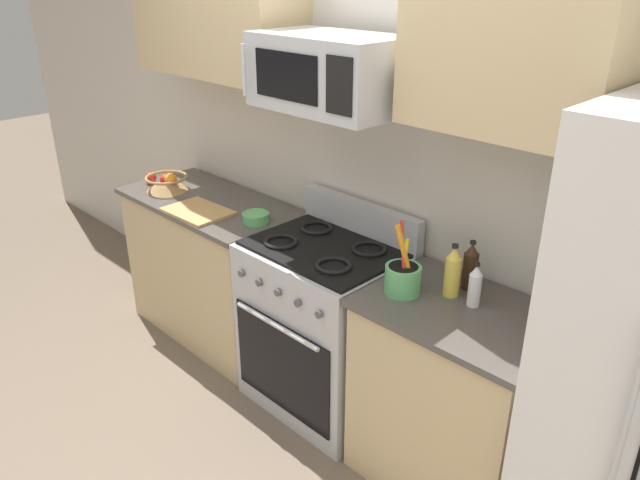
% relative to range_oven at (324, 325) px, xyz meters
% --- Properties ---
extents(ground_plane, '(16.00, 16.00, 0.00)m').
position_rel_range_oven_xyz_m(ground_plane, '(0.00, -0.66, -0.47)').
color(ground_plane, '#6B5B4C').
extents(wall_back, '(8.00, 0.10, 2.60)m').
position_rel_range_oven_xyz_m(wall_back, '(0.00, 0.37, 0.83)').
color(wall_back, beige).
rests_on(wall_back, ground).
extents(counter_left, '(1.17, 0.59, 0.91)m').
position_rel_range_oven_xyz_m(counter_left, '(-0.97, -0.00, -0.02)').
color(counter_left, tan).
rests_on(counter_left, ground).
extents(range_oven, '(0.76, 0.64, 1.09)m').
position_rel_range_oven_xyz_m(range_oven, '(0.00, 0.00, 0.00)').
color(range_oven, '#B2B5BA').
rests_on(range_oven, ground).
extents(counter_right, '(0.81, 0.59, 0.91)m').
position_rel_range_oven_xyz_m(counter_right, '(0.79, -0.00, -0.02)').
color(counter_right, tan).
rests_on(counter_right, ground).
extents(microwave, '(0.69, 0.44, 0.32)m').
position_rel_range_oven_xyz_m(microwave, '(-0.00, 0.03, 1.29)').
color(microwave, '#B2B5BA').
extents(upper_cabinets_left, '(1.16, 0.34, 0.67)m').
position_rel_range_oven_xyz_m(upper_cabinets_left, '(-0.98, 0.15, 1.48)').
color(upper_cabinets_left, tan).
extents(upper_cabinets_right, '(0.80, 0.34, 0.67)m').
position_rel_range_oven_xyz_m(upper_cabinets_right, '(0.80, 0.15, 1.48)').
color(upper_cabinets_right, tan).
extents(utensil_crock, '(0.15, 0.15, 0.34)m').
position_rel_range_oven_xyz_m(utensil_crock, '(0.53, -0.07, 0.51)').
color(utensil_crock, '#59AD66').
rests_on(utensil_crock, counter_right).
extents(fruit_basket, '(0.26, 0.26, 0.11)m').
position_rel_range_oven_xyz_m(fruit_basket, '(-1.29, -0.08, 0.49)').
color(fruit_basket, '#9E7A4C').
rests_on(fruit_basket, counter_left).
extents(apple_loose, '(0.07, 0.07, 0.07)m').
position_rel_range_oven_xyz_m(apple_loose, '(-1.48, -0.09, 0.47)').
color(apple_loose, red).
rests_on(apple_loose, counter_left).
extents(cutting_board, '(0.38, 0.28, 0.02)m').
position_rel_range_oven_xyz_m(cutting_board, '(-0.85, -0.16, 0.44)').
color(cutting_board, tan).
rests_on(cutting_board, counter_left).
extents(bottle_vinegar, '(0.05, 0.05, 0.20)m').
position_rel_range_oven_xyz_m(bottle_vinegar, '(0.81, 0.06, 0.53)').
color(bottle_vinegar, silver).
rests_on(bottle_vinegar, counter_right).
extents(bottle_oil, '(0.07, 0.07, 0.24)m').
position_rel_range_oven_xyz_m(bottle_oil, '(0.69, 0.06, 0.54)').
color(bottle_oil, gold).
rests_on(bottle_oil, counter_right).
extents(bottle_soy, '(0.07, 0.07, 0.22)m').
position_rel_range_oven_xyz_m(bottle_soy, '(0.71, 0.17, 0.54)').
color(bottle_soy, '#382314').
rests_on(bottle_soy, counter_right).
extents(prep_bowl, '(0.15, 0.15, 0.06)m').
position_rel_range_oven_xyz_m(prep_bowl, '(-0.51, -0.02, 0.47)').
color(prep_bowl, '#59AD66').
rests_on(prep_bowl, counter_left).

